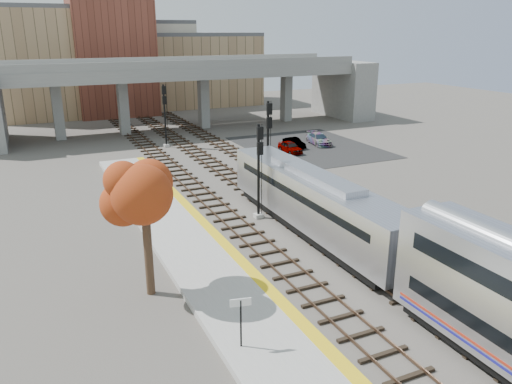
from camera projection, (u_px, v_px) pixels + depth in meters
name	position (u px, v px, depth m)	size (l,w,h in m)	color
ground	(347.00, 270.00, 28.67)	(160.00, 160.00, 0.00)	#47423D
platform	(230.00, 294.00, 25.73)	(4.50, 60.00, 0.35)	#9E9E99
yellow_strip	(263.00, 283.00, 26.43)	(0.70, 60.00, 0.01)	yellow
tracks	(267.00, 201.00, 39.80)	(10.70, 95.00, 0.25)	black
overpass	(189.00, 86.00, 67.65)	(54.00, 12.00, 9.50)	slate
buildings_far	(129.00, 62.00, 84.16)	(43.00, 21.00, 20.60)	tan
parking_lot	(309.00, 147.00, 58.40)	(14.00, 18.00, 0.04)	black
locomotive	(313.00, 201.00, 33.17)	(3.02, 19.05, 4.10)	#A8AAB2
signal_mast_near	(259.00, 173.00, 35.47)	(0.60, 0.64, 6.92)	#9E9E99
signal_mast_mid	(268.00, 144.00, 42.92)	(0.60, 0.64, 7.42)	#9E9E99
signal_mast_far	(165.00, 116.00, 57.40)	(0.60, 0.64, 7.22)	#9E9E99
station_sign	(241.00, 312.00, 20.68)	(0.89, 0.23, 2.27)	black
tree	(144.00, 190.00, 24.35)	(3.60, 3.60, 7.66)	#382619
car_a	(290.00, 147.00, 55.49)	(1.49, 3.71, 1.26)	#99999E
car_b	(294.00, 143.00, 57.87)	(1.20, 3.45, 1.14)	#99999E
car_c	(319.00, 139.00, 59.51)	(1.85, 4.54, 1.32)	#99999E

